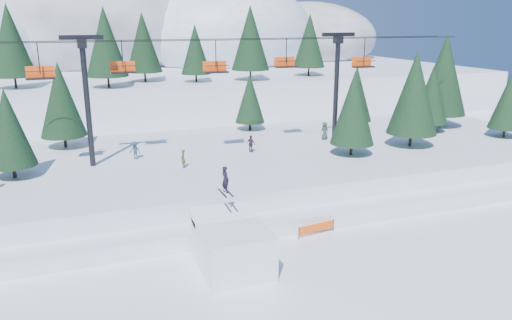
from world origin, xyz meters
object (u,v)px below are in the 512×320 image
object	(u,v)px
jump_kicker	(232,245)
banner_near	(317,228)
chairlift	(208,76)
banner_far	(386,208)

from	to	relation	value
jump_kicker	banner_near	xyz separation A→B (m)	(6.62, 2.31, -0.83)
jump_kicker	banner_near	world-z (taller)	jump_kicker
chairlift	banner_far	xyz separation A→B (m)	(9.97, -12.14, -8.78)
chairlift	banner_near	size ratio (longest dim) A/B	16.26
jump_kicker	banner_far	world-z (taller)	jump_kicker
chairlift	banner_near	xyz separation A→B (m)	(3.57, -13.52, -8.78)
jump_kicker	banner_far	distance (m)	13.55
jump_kicker	banner_far	bearing A→B (deg)	15.80
banner_near	banner_far	xyz separation A→B (m)	(6.40, 1.38, 0.00)
banner_far	chairlift	bearing A→B (deg)	129.39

